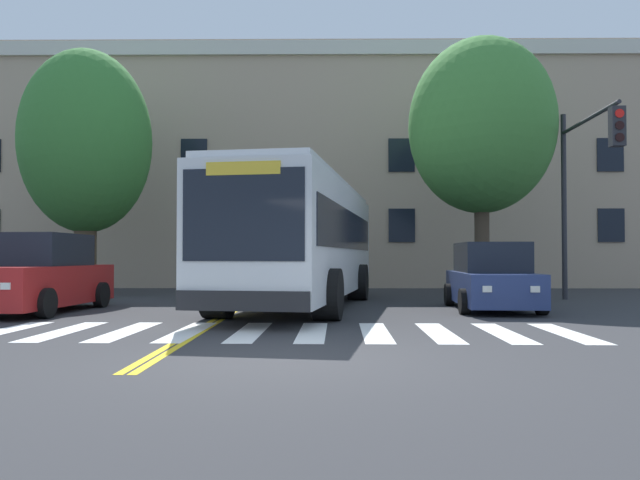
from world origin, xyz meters
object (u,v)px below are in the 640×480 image
Objects in this scene: city_bus at (304,240)px; car_red_near_lane at (41,277)px; car_navy_far_lane at (491,279)px; street_tree_curbside_small at (86,142)px; street_tree_curbside_large at (481,126)px; traffic_light_near_corner at (584,169)px.

city_bus reaches higher than car_red_near_lane.
street_tree_curbside_small is (-12.45, 5.74, 4.51)m from car_navy_far_lane.
street_tree_curbside_small is at bearing 155.26° from car_navy_far_lane.
car_red_near_lane is 14.03m from street_tree_curbside_large.
street_tree_curbside_large is (-2.27, 2.59, 1.78)m from traffic_light_near_corner.
traffic_light_near_corner is at bearing 34.00° from car_navy_far_lane.
car_navy_far_lane is (11.01, 0.73, -0.08)m from car_red_near_lane.
car_red_near_lane is 11.04m from car_navy_far_lane.
city_bus is 1.38× the size of street_tree_curbside_small.
traffic_light_near_corner is 3.88m from street_tree_curbside_large.
car_navy_far_lane is (4.75, -1.04, -1.01)m from city_bus.
car_red_near_lane is at bearing -77.46° from street_tree_curbside_small.
car_red_near_lane is at bearing -168.42° from traffic_light_near_corner.
street_tree_curbside_large is (11.99, 5.52, 4.77)m from car_red_near_lane.
street_tree_curbside_large is at bearing -4.08° from street_tree_curbside_small.
car_red_near_lane is 0.83× the size of traffic_light_near_corner.
traffic_light_near_corner reaches higher than car_red_near_lane.
city_bus is 4.96m from car_navy_far_lane.
car_red_near_lane is 1.12× the size of car_navy_far_lane.
car_navy_far_lane is 4.97m from traffic_light_near_corner.
city_bus is at bearing 15.78° from car_red_near_lane.
car_navy_far_lane is 6.87m from street_tree_curbside_large.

